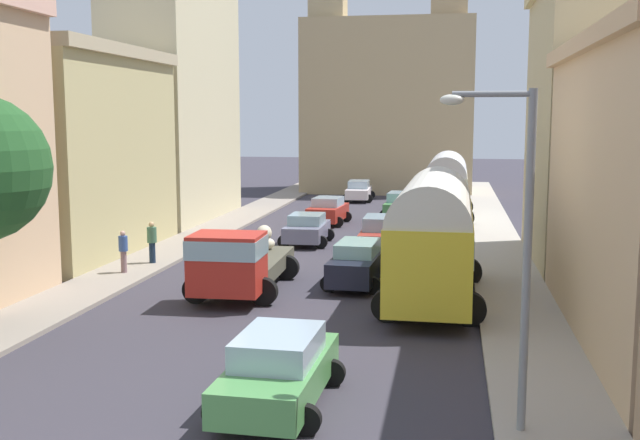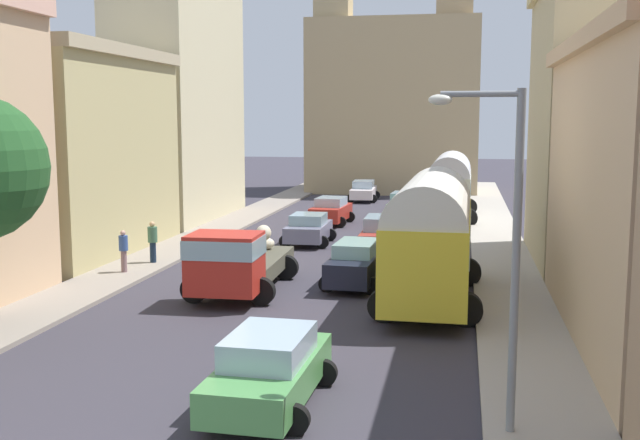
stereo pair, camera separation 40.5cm
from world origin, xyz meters
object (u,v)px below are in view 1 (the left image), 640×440
(car_3, at_px, (279,369))
(car_5, at_px, (381,233))
(car_2, at_px, (359,191))
(cargo_truck_0, at_px, (239,261))
(parked_bus_1, at_px, (447,183))
(pedestrian_1, at_px, (152,241))
(streetlamp_near, at_px, (515,234))
(car_6, at_px, (400,205))
(pedestrian_2, at_px, (123,250))
(car_1, at_px, (328,211))
(car_4, at_px, (358,263))
(parked_bus_0, at_px, (433,232))
(car_0, at_px, (307,229))

(car_3, xyz_separation_m, car_5, (0.39, 18.96, -0.00))
(car_2, distance_m, car_5, 20.58)
(cargo_truck_0, height_order, car_3, cargo_truck_0)
(parked_bus_1, xyz_separation_m, car_5, (-2.83, -11.05, -1.37))
(pedestrian_1, bearing_deg, car_3, -58.49)
(parked_bus_1, bearing_deg, streetlamp_near, -87.35)
(car_6, relative_size, pedestrian_2, 2.31)
(parked_bus_1, distance_m, car_2, 11.27)
(car_5, relative_size, pedestrian_2, 2.49)
(car_1, height_order, car_6, car_6)
(cargo_truck_0, height_order, car_1, cargo_truck_0)
(cargo_truck_0, bearing_deg, car_4, 32.39)
(car_2, bearing_deg, parked_bus_1, -55.69)
(cargo_truck_0, bearing_deg, car_3, -69.30)
(parked_bus_1, relative_size, car_6, 2.11)
(pedestrian_2, distance_m, streetlamp_near, 18.52)
(car_1, xyz_separation_m, car_4, (3.56, -15.20, 0.03))
(cargo_truck_0, relative_size, car_6, 1.67)
(parked_bus_1, height_order, car_1, parked_bus_1)
(car_3, relative_size, car_4, 1.01)
(car_1, xyz_separation_m, car_6, (3.81, 3.52, -0.01))
(parked_bus_0, relative_size, car_5, 2.01)
(parked_bus_1, bearing_deg, car_6, 171.10)
(car_5, distance_m, streetlamp_near, 20.41)
(car_0, bearing_deg, streetlamp_near, -69.26)
(parked_bus_0, xyz_separation_m, car_1, (-6.27, 17.29, -1.53))
(car_1, bearing_deg, car_5, -64.89)
(pedestrian_1, bearing_deg, parked_bus_1, 54.43)
(car_4, bearing_deg, pedestrian_1, 166.90)
(pedestrian_1, relative_size, streetlamp_near, 0.28)
(parked_bus_0, height_order, pedestrian_1, parked_bus_0)
(car_4, bearing_deg, streetlamp_near, -70.46)
(car_1, height_order, pedestrian_1, pedestrian_1)
(parked_bus_1, distance_m, car_1, 7.38)
(car_5, bearing_deg, parked_bus_1, 75.63)
(car_2, distance_m, pedestrian_2, 28.11)
(car_0, height_order, pedestrian_2, pedestrian_2)
(car_1, distance_m, pedestrian_1, 14.14)
(car_6, xyz_separation_m, pedestrian_1, (-8.89, -16.71, 0.26))
(parked_bus_1, xyz_separation_m, car_3, (-3.22, -30.01, -1.37))
(parked_bus_1, bearing_deg, car_4, -99.32)
(pedestrian_1, bearing_deg, car_0, 50.77)
(parked_bus_0, xyz_separation_m, car_4, (-2.71, 2.09, -1.50))
(cargo_truck_0, distance_m, car_5, 10.40)
(car_4, bearing_deg, car_0, 112.51)
(car_2, xyz_separation_m, car_6, (3.55, -8.80, 0.02))
(parked_bus_1, xyz_separation_m, pedestrian_2, (-11.96, -18.30, -1.16))
(cargo_truck_0, relative_size, streetlamp_near, 1.03)
(parked_bus_1, bearing_deg, cargo_truck_0, -108.09)
(parked_bus_0, bearing_deg, car_1, 109.93)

